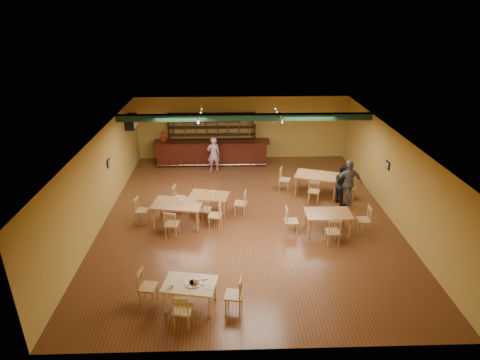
{
  "coord_description": "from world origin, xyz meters",
  "views": [
    {
      "loc": [
        -0.66,
        -12.48,
        6.91
      ],
      "look_at": [
        -0.26,
        0.6,
        1.15
      ],
      "focal_mm": 29.87,
      "sensor_mm": 36.0,
      "label": 1
    }
  ],
  "objects_px": {
    "bar_counter": "(212,153)",
    "patron_bar": "(214,154)",
    "dining_table_d": "(327,223)",
    "dining_table_a": "(209,203)",
    "dining_table_b": "(316,184)",
    "near_table": "(190,294)",
    "patron_right_a": "(343,184)",
    "dining_table_c": "(178,214)"
  },
  "relations": [
    {
      "from": "dining_table_c",
      "to": "patron_right_a",
      "type": "bearing_deg",
      "value": 23.09
    },
    {
      "from": "dining_table_c",
      "to": "dining_table_d",
      "type": "distance_m",
      "value": 4.98
    },
    {
      "from": "near_table",
      "to": "patron_right_a",
      "type": "relative_size",
      "value": 0.83
    },
    {
      "from": "dining_table_d",
      "to": "patron_right_a",
      "type": "bearing_deg",
      "value": 63.91
    },
    {
      "from": "dining_table_c",
      "to": "near_table",
      "type": "distance_m",
      "value": 4.11
    },
    {
      "from": "dining_table_c",
      "to": "patron_bar",
      "type": "distance_m",
      "value": 4.98
    },
    {
      "from": "dining_table_a",
      "to": "patron_bar",
      "type": "distance_m",
      "value": 3.98
    },
    {
      "from": "dining_table_d",
      "to": "patron_bar",
      "type": "relative_size",
      "value": 0.93
    },
    {
      "from": "dining_table_c",
      "to": "near_table",
      "type": "xyz_separation_m",
      "value": [
        0.74,
        -4.04,
        -0.07
      ]
    },
    {
      "from": "dining_table_a",
      "to": "dining_table_c",
      "type": "bearing_deg",
      "value": -126.58
    },
    {
      "from": "near_table",
      "to": "patron_bar",
      "type": "height_order",
      "value": "patron_bar"
    },
    {
      "from": "dining_table_b",
      "to": "patron_bar",
      "type": "height_order",
      "value": "patron_bar"
    },
    {
      "from": "patron_bar",
      "to": "bar_counter",
      "type": "bearing_deg",
      "value": -90.05
    },
    {
      "from": "dining_table_b",
      "to": "dining_table_c",
      "type": "distance_m",
      "value": 5.66
    },
    {
      "from": "near_table",
      "to": "patron_bar",
      "type": "xyz_separation_m",
      "value": [
        0.32,
        8.88,
        0.45
      ]
    },
    {
      "from": "dining_table_d",
      "to": "near_table",
      "type": "relative_size",
      "value": 1.16
    },
    {
      "from": "dining_table_d",
      "to": "patron_right_a",
      "type": "relative_size",
      "value": 0.96
    },
    {
      "from": "patron_right_a",
      "to": "dining_table_c",
      "type": "bearing_deg",
      "value": 87.85
    },
    {
      "from": "dining_table_b",
      "to": "patron_right_a",
      "type": "distance_m",
      "value": 1.19
    },
    {
      "from": "patron_bar",
      "to": "dining_table_b",
      "type": "bearing_deg",
      "value": 140.93
    },
    {
      "from": "patron_bar",
      "to": "patron_right_a",
      "type": "height_order",
      "value": "patron_bar"
    },
    {
      "from": "bar_counter",
      "to": "patron_bar",
      "type": "bearing_deg",
      "value": -82.91
    },
    {
      "from": "dining_table_a",
      "to": "dining_table_d",
      "type": "height_order",
      "value": "dining_table_d"
    },
    {
      "from": "bar_counter",
      "to": "dining_table_a",
      "type": "distance_m",
      "value": 4.78
    },
    {
      "from": "patron_bar",
      "to": "patron_right_a",
      "type": "distance_m",
      "value": 5.96
    },
    {
      "from": "dining_table_a",
      "to": "dining_table_b",
      "type": "relative_size",
      "value": 0.84
    },
    {
      "from": "dining_table_a",
      "to": "dining_table_b",
      "type": "xyz_separation_m",
      "value": [
        4.16,
        1.38,
        0.07
      ]
    },
    {
      "from": "dining_table_c",
      "to": "dining_table_b",
      "type": "bearing_deg",
      "value": 32.94
    },
    {
      "from": "dining_table_c",
      "to": "near_table",
      "type": "bearing_deg",
      "value": -70.36
    },
    {
      "from": "bar_counter",
      "to": "dining_table_b",
      "type": "distance_m",
      "value": 5.42
    },
    {
      "from": "dining_table_b",
      "to": "patron_right_a",
      "type": "height_order",
      "value": "patron_right_a"
    },
    {
      "from": "bar_counter",
      "to": "patron_bar",
      "type": "height_order",
      "value": "patron_bar"
    },
    {
      "from": "patron_right_a",
      "to": "dining_table_a",
      "type": "bearing_deg",
      "value": 80.68
    },
    {
      "from": "dining_table_d",
      "to": "patron_right_a",
      "type": "xyz_separation_m",
      "value": [
        1.04,
        2.15,
        0.4
      ]
    },
    {
      "from": "dining_table_a",
      "to": "dining_table_c",
      "type": "height_order",
      "value": "dining_table_c"
    },
    {
      "from": "dining_table_c",
      "to": "patron_bar",
      "type": "bearing_deg",
      "value": 86.83
    },
    {
      "from": "dining_table_b",
      "to": "dining_table_c",
      "type": "bearing_deg",
      "value": -137.68
    },
    {
      "from": "bar_counter",
      "to": "dining_table_d",
      "type": "xyz_separation_m",
      "value": [
        3.98,
        -6.34,
        -0.2
      ]
    },
    {
      "from": "dining_table_b",
      "to": "dining_table_a",
      "type": "bearing_deg",
      "value": -143.01
    },
    {
      "from": "dining_table_a",
      "to": "near_table",
      "type": "relative_size",
      "value": 1.08
    },
    {
      "from": "dining_table_d",
      "to": "patron_bar",
      "type": "xyz_separation_m",
      "value": [
        -3.88,
        5.52,
        0.42
      ]
    },
    {
      "from": "bar_counter",
      "to": "dining_table_c",
      "type": "relative_size",
      "value": 3.24
    }
  ]
}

